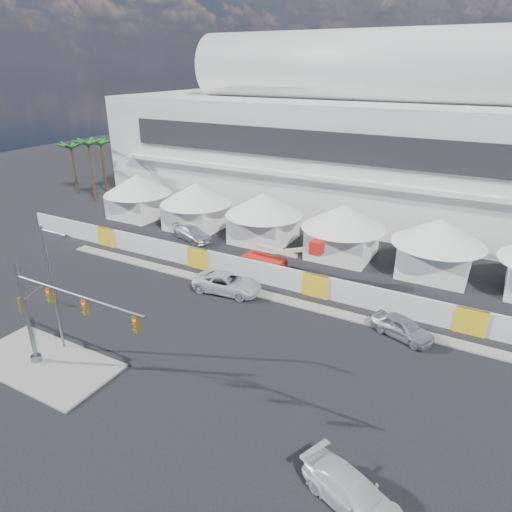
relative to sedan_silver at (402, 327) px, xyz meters
The scene contains 14 objects.
ground 18.07m from the sedan_silver, 139.78° to the right, with size 160.00×160.00×0.00m, color black.
median_island 24.64m from the sedan_silver, 143.46° to the right, with size 10.00×5.00×0.15m, color gray.
far_curb 6.31m from the sedan_silver, ahead, with size 80.00×1.20×0.12m, color gray.
stadium 31.49m from the sedan_silver, 99.66° to the left, with size 80.00×24.80×21.98m.
tent_row 18.29m from the sedan_silver, 137.12° to the left, with size 53.40×8.40×5.40m.
hoarding_fence 8.29m from the sedan_silver, 159.97° to the left, with size 70.00×0.25×2.00m, color silver.
palm_cluster 50.87m from the sedan_silver, 159.31° to the left, with size 10.60×10.60×8.55m.
sedan_silver is the anchor object (origin of this frame).
pickup_curb 14.71m from the sedan_silver, behind, with size 5.91×2.72×1.64m, color silver.
pickup_near 14.95m from the sedan_silver, 85.72° to the right, with size 5.05×2.05×1.47m, color silver.
lot_car_c 26.32m from the sedan_silver, 160.79° to the left, with size 5.26×2.14×1.53m, color silver.
traffic_mast 23.57m from the sedan_silver, 140.84° to the right, with size 10.43×0.69×7.05m.
streetlight_median 24.03m from the sedan_silver, 147.37° to the right, with size 2.43×0.24×8.78m.
boom_lift 14.39m from the sedan_silver, 157.76° to the left, with size 8.13×2.22×4.09m.
Camera 1 is at (18.11, -17.95, 18.23)m, focal length 32.00 mm.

